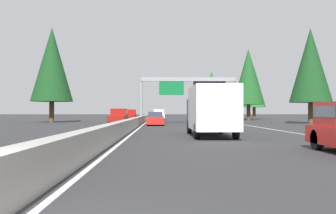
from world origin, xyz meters
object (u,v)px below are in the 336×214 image
bus_mid_center (212,110)px  oncoming_far (130,115)px  conifer_left_near (52,65)px  pickup_distant_a (159,115)px  conifer_right_near (311,65)px  sign_gantry_overhead (190,87)px  oncoming_near (118,116)px  conifer_right_far (254,87)px  conifer_right_distant (212,89)px  box_truck_near_right (210,110)px  sedan_far_right (155,119)px  sedan_far_left (159,114)px  minivan_distant_b (159,113)px  conifer_right_mid (248,77)px  sedan_near_center (157,118)px

bus_mid_center → oncoming_far: 20.97m
conifer_left_near → pickup_distant_a: bearing=-39.6°
conifer_right_near → oncoming_far: bearing=48.5°
sign_gantry_overhead → oncoming_near: (-2.60, 9.01, -3.81)m
oncoming_near → oncoming_far: (21.35, 0.07, 0.00)m
oncoming_far → conifer_right_far: 28.74m
conifer_right_far → conifer_right_distant: 28.96m
box_truck_near_right → bus_mid_center: 30.95m
sedan_far_right → conifer_right_near: conifer_right_near is taller
oncoming_near → sedan_far_left: bearing=176.2°
minivan_distant_b → sedan_far_left: bearing=178.8°
bus_mid_center → oncoming_near: bearing=109.6°
sedan_far_right → conifer_right_mid: size_ratio=0.35×
minivan_distant_b → conifer_right_distant: (-16.53, -14.41, 6.84)m
conifer_right_far → oncoming_far: bearing=118.5°
bus_mid_center → sedan_far_right: bearing=145.1°
bus_mid_center → minivan_distant_b: bus_mid_center is taller
sign_gantry_overhead → sedan_far_right: size_ratio=2.88×
bus_mid_center → conifer_right_far: 33.32m
sedan_far_left → oncoming_far: (-51.73, 4.88, 0.23)m
bus_mid_center → conifer_right_distant: bearing=-7.0°
sign_gantry_overhead → conifer_right_near: conifer_right_near is taller
box_truck_near_right → oncoming_far: box_truck_near_right is taller
pickup_distant_a → conifer_left_near: conifer_left_near is taller
conifer_right_distant → conifer_left_near: (-56.93, 29.16, 0.20)m
sign_gantry_overhead → oncoming_near: 10.12m
oncoming_far → conifer_right_distant: 46.69m
sign_gantry_overhead → bus_mid_center: bearing=-61.1°
sedan_far_left → sedan_near_center: bearing=179.9°
conifer_right_mid → conifer_left_near: (-14.77, 30.38, 0.40)m
conifer_right_mid → conifer_right_far: conifer_right_mid is taller
pickup_distant_a → conifer_left_near: 24.19m
sedan_near_center → conifer_right_far: (32.74, -19.99, 5.93)m
box_truck_near_right → sedan_far_left: (99.45, 3.35, -0.93)m
box_truck_near_right → conifer_right_mid: 49.42m
sedan_near_center → minivan_distant_b: 77.72m
sign_gantry_overhead → oncoming_far: 21.18m
sedan_far_left → conifer_right_distant: (-9.83, -14.55, 7.10)m
sign_gantry_overhead → sedan_near_center: bearing=97.0°
box_truck_near_right → pickup_distant_a: (50.52, 3.21, -0.70)m
conifer_right_near → conifer_left_near: conifer_left_near is taller
box_truck_near_right → bus_mid_center: (30.70, -3.99, 0.11)m
conifer_left_near → box_truck_near_right: bearing=-151.2°
bus_mid_center → conifer_right_far: (30.48, -12.53, 4.90)m
sedan_far_right → sedan_far_left: size_ratio=1.00×
sign_gantry_overhead → oncoming_far: (18.76, 9.08, -3.81)m
bus_mid_center → conifer_left_near: (1.99, 21.95, 6.27)m
conifer_right_far → sedan_far_right: bearing=154.1°
bus_mid_center → sedan_near_center: (-2.26, 7.46, -1.03)m
sedan_far_right → oncoming_near: (6.46, 4.63, 0.23)m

